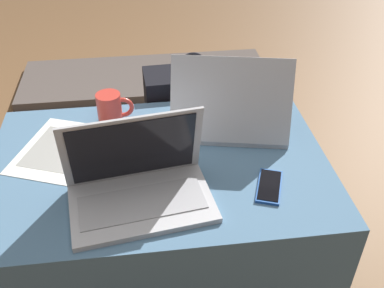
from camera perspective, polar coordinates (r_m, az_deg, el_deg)
The scene contains 9 objects.
ground_plane at distance 1.62m, azimuth -3.58°, elevation -14.18°, with size 14.00×14.00×0.00m, color brown.
ottoman at distance 1.46m, azimuth -3.90°, elevation -8.79°, with size 0.99×0.67×0.43m.
laptop_near at distance 1.17m, azimuth -6.77°, elevation -5.12°, with size 0.39×0.28×0.23m.
laptop_far at distance 1.43m, azimuth 4.82°, elevation 3.78°, with size 0.41×0.33×0.26m.
cell_phone at distance 1.24m, azimuth 9.79°, elevation -5.31°, with size 0.11×0.15×0.01m.
backpack at distance 1.80m, azimuth -0.01°, elevation 2.17°, with size 0.36×0.22×0.56m.
paper_sheet at distance 1.42m, azimuth -16.62°, elevation -0.60°, with size 0.30×0.35×0.00m.
coffee_mug at distance 1.48m, azimuth -10.28°, elevation 4.50°, with size 0.12×0.08×0.10m.
fireplace_hearth at distance 2.62m, azimuth -5.80°, elevation 8.42°, with size 1.40×0.50×0.04m.
Camera 1 is at (-0.03, -1.03, 1.25)m, focal length 42.00 mm.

